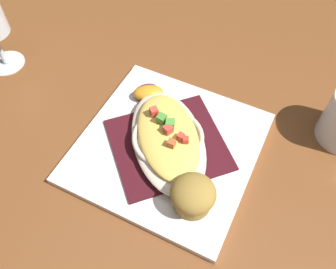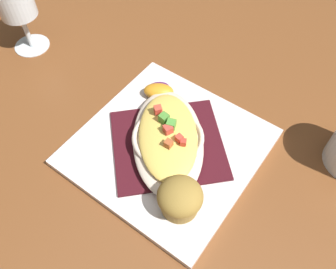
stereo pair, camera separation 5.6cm
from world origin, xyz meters
name	(u,v)px [view 2 (the right image)]	position (x,y,z in m)	size (l,w,h in m)	color
ground_plane	(168,149)	(0.00, 0.00, 0.00)	(2.60, 2.60, 0.00)	brown
square_plate	(168,147)	(0.00, 0.00, 0.01)	(0.28, 0.28, 0.01)	white
folded_napkin	(168,144)	(0.00, 0.00, 0.02)	(0.16, 0.18, 0.00)	#421119
gratin_dish	(168,138)	(0.00, 0.00, 0.03)	(0.24, 0.21, 0.05)	beige
muffin	(180,198)	(0.09, 0.07, 0.04)	(0.07, 0.07, 0.05)	olive
orange_garnish	(158,91)	(-0.09, -0.07, 0.02)	(0.07, 0.07, 0.02)	#5B1D5E
stemmed_glass	(16,4)	(-0.09, -0.37, 0.10)	(0.07, 0.07, 0.14)	white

